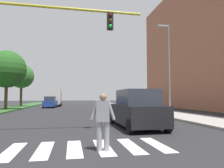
{
  "coord_description": "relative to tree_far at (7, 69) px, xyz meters",
  "views": [
    {
      "loc": [
        -0.11,
        -0.42,
        1.58
      ],
      "look_at": [
        3.66,
        18.67,
        2.83
      ],
      "focal_mm": 32.9,
      "sensor_mm": 36.0,
      "label": 1
    }
  ],
  "objects": [
    {
      "name": "crosswalk",
      "position": [
        7.79,
        -19.9,
        -4.93
      ],
      "size": [
        5.85,
        2.2,
        0.01
      ],
      "color": "silver",
      "rests_on": "ground_plane"
    },
    {
      "name": "sedan_midblock",
      "position": [
        4.55,
        5.76,
        -4.16
      ],
      "size": [
        1.94,
        4.1,
        1.69
      ],
      "color": "navy",
      "rests_on": "ground_plane"
    },
    {
      "name": "suv_crossing",
      "position": [
        11.02,
        -16.06,
        -4.01
      ],
      "size": [
        1.99,
        4.61,
        1.97
      ],
      "color": "black",
      "rests_on": "ground_plane"
    },
    {
      "name": "sidewalk_right",
      "position": [
        16.13,
        1.97,
        -4.86
      ],
      "size": [
        3.0,
        64.0,
        0.15
      ],
      "primitive_type": "cube",
      "color": "#9E9991",
      "rests_on": "ground_plane"
    },
    {
      "name": "truck_box_delivery",
      "position": [
        4.71,
        11.19,
        -3.3
      ],
      "size": [
        2.4,
        6.2,
        3.1
      ],
      "color": "gray",
      "rests_on": "ground_plane"
    },
    {
      "name": "street_lamp_right",
      "position": [
        15.54,
        -10.73,
        -0.34
      ],
      "size": [
        1.02,
        0.24,
        7.5
      ],
      "color": "slate",
      "rests_on": "sidewalk_right"
    },
    {
      "name": "ground_plane",
      "position": [
        7.79,
        3.97,
        -4.94
      ],
      "size": [
        140.0,
        140.0,
        0.0
      ],
      "primitive_type": "plane",
      "color": "#262628"
    },
    {
      "name": "pedestrian_performer",
      "position": [
        8.6,
        -20.38,
        -4.0
      ],
      "size": [
        0.75,
        0.31,
        1.69
      ],
      "color": "gray",
      "rests_on": "ground_plane"
    },
    {
      "name": "tree_far",
      "position": [
        0.0,
        0.0,
        0.0
      ],
      "size": [
        4.5,
        4.5,
        7.05
      ],
      "color": "#4C3823",
      "rests_on": "median_strip"
    },
    {
      "name": "median_strip",
      "position": [
        -0.38,
        1.97,
        -4.86
      ],
      "size": [
        3.37,
        64.0,
        0.15
      ],
      "primitive_type": "cube",
      "color": "#2D5B28",
      "rests_on": "ground_plane"
    },
    {
      "name": "tree_distant",
      "position": [
        -0.15,
        8.07,
        -0.04
      ],
      "size": [
        3.82,
        3.82,
        6.68
      ],
      "color": "#4C3823",
      "rests_on": "median_strip"
    }
  ]
}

